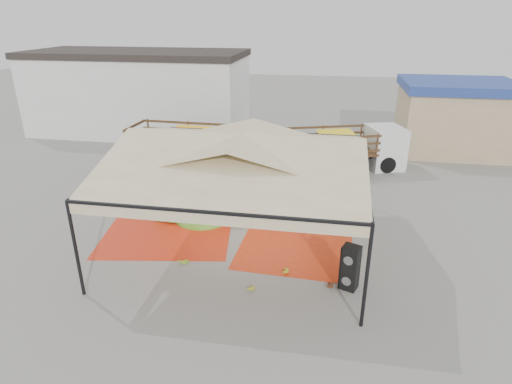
% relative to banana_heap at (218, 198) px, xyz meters
% --- Properties ---
extents(ground, '(90.00, 90.00, 0.00)m').
position_rel_banana_heap_xyz_m(ground, '(1.56, -2.32, -0.58)').
color(ground, slate).
rests_on(ground, ground).
extents(canopy_tent, '(8.10, 8.10, 4.00)m').
position_rel_banana_heap_xyz_m(canopy_tent, '(1.56, -2.32, 2.72)').
color(canopy_tent, black).
rests_on(canopy_tent, ground).
extents(building_white, '(14.30, 6.30, 5.40)m').
position_rel_banana_heap_xyz_m(building_white, '(-8.44, 11.68, 2.13)').
color(building_white, silver).
rests_on(building_white, ground).
extents(building_tan, '(6.30, 5.30, 4.10)m').
position_rel_banana_heap_xyz_m(building_tan, '(11.56, 10.68, 1.49)').
color(building_tan, tan).
rests_on(building_tan, ground).
extents(tarp_left, '(5.33, 5.14, 0.01)m').
position_rel_banana_heap_xyz_m(tarp_left, '(-1.40, -2.02, -0.57)').
color(tarp_left, red).
rests_on(tarp_left, ground).
extents(tarp_right, '(4.08, 4.27, 0.01)m').
position_rel_banana_heap_xyz_m(tarp_right, '(3.49, -2.36, -0.58)').
color(tarp_right, red).
rests_on(tarp_right, ground).
extents(banana_heap, '(6.72, 6.20, 1.16)m').
position_rel_banana_heap_xyz_m(banana_heap, '(0.00, 0.00, 0.00)').
color(banana_heap, '#3A7418').
rests_on(banana_heap, ground).
extents(hand_yellow_a, '(0.51, 0.46, 0.19)m').
position_rel_banana_heap_xyz_m(hand_yellow_a, '(2.33, -5.22, -0.48)').
color(hand_yellow_a, gold).
rests_on(hand_yellow_a, ground).
extents(hand_yellow_b, '(0.51, 0.42, 0.22)m').
position_rel_banana_heap_xyz_m(hand_yellow_b, '(3.22, -4.18, -0.47)').
color(hand_yellow_b, gold).
rests_on(hand_yellow_b, ground).
extents(hand_red_a, '(0.42, 0.37, 0.17)m').
position_rel_banana_heap_xyz_m(hand_red_a, '(5.26, -3.95, -0.50)').
color(hand_red_a, '#512712').
rests_on(hand_red_a, ground).
extents(hand_red_b, '(0.50, 0.43, 0.21)m').
position_rel_banana_heap_xyz_m(hand_red_b, '(4.63, -4.70, -0.48)').
color(hand_red_b, '#552613').
rests_on(hand_red_b, ground).
extents(hand_green, '(0.62, 0.62, 0.22)m').
position_rel_banana_heap_xyz_m(hand_green, '(-0.13, -4.14, -0.47)').
color(hand_green, '#58821B').
rests_on(hand_green, ground).
extents(hanging_bunches, '(3.24, 0.24, 0.20)m').
position_rel_banana_heap_xyz_m(hanging_bunches, '(1.37, -2.07, 2.04)').
color(hanging_bunches, '#47821B').
rests_on(hanging_bunches, ground).
extents(speaker_stack, '(0.64, 0.60, 1.41)m').
position_rel_banana_heap_xyz_m(speaker_stack, '(5.26, -4.63, 0.12)').
color(speaker_stack, black).
rests_on(speaker_stack, ground).
extents(banana_leaves, '(0.96, 1.36, 3.70)m').
position_rel_banana_heap_xyz_m(banana_leaves, '(0.35, 0.40, -0.58)').
color(banana_leaves, '#24741F').
rests_on(banana_leaves, ground).
extents(vendor, '(0.69, 0.57, 1.62)m').
position_rel_banana_heap_xyz_m(vendor, '(2.88, 2.88, 0.23)').
color(vendor, gray).
rests_on(vendor, ground).
extents(truck_left, '(6.92, 2.61, 2.35)m').
position_rel_banana_heap_xyz_m(truck_left, '(-2.05, 4.71, 0.86)').
color(truck_left, '#4D3719').
rests_on(truck_left, ground).
extents(truck_right, '(6.63, 4.01, 2.16)m').
position_rel_banana_heap_xyz_m(truck_right, '(5.40, 6.31, 0.75)').
color(truck_right, '#51321B').
rests_on(truck_right, ground).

